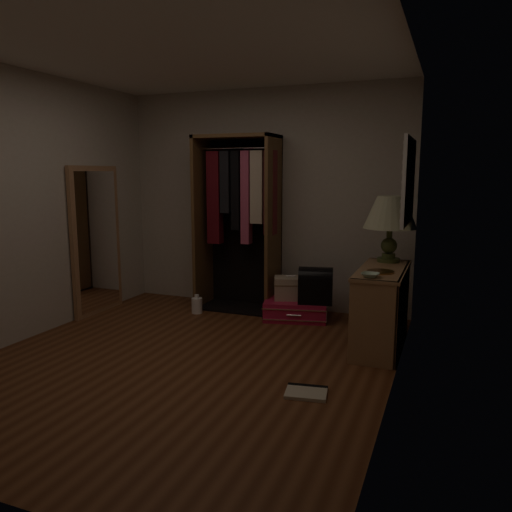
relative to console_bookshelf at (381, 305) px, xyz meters
name	(u,v)px	position (x,y,z in m)	size (l,w,h in m)	color
ground	(184,361)	(-1.54, -1.03, -0.39)	(4.00, 4.00, 0.00)	#592F19
room_walls	(191,188)	(-1.46, -0.98, 1.11)	(3.52, 4.02, 2.60)	#BCB4A8
console_bookshelf	(381,305)	(0.00, 0.00, 0.00)	(0.42, 1.12, 0.75)	#996E4A
open_wardrobe	(240,208)	(-1.76, 0.74, 0.81)	(0.96, 0.50, 2.05)	brown
floor_mirror	(96,241)	(-3.24, -0.03, 0.46)	(0.06, 0.80, 1.70)	#A4744F
pink_suitcase	(296,309)	(-1.01, 0.56, -0.29)	(0.80, 0.66, 0.22)	#BF1740
train_case	(291,288)	(-1.07, 0.58, -0.05)	(0.44, 0.37, 0.27)	tan
black_bag	(316,285)	(-0.77, 0.51, 0.03)	(0.41, 0.31, 0.40)	black
table_lamp	(390,214)	(0.00, 0.37, 0.83)	(0.59, 0.59, 0.65)	#3D4C24
brass_tray	(380,272)	(0.00, -0.21, 0.36)	(0.25, 0.25, 0.01)	olive
ceramic_bowl	(370,275)	(-0.05, -0.46, 0.37)	(0.15, 0.15, 0.04)	#AACCB1
white_jug	(197,305)	(-2.14, 0.35, -0.30)	(0.13, 0.13, 0.22)	white
floor_book	(306,392)	(-0.36, -1.26, -0.38)	(0.34, 0.29, 0.03)	beige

